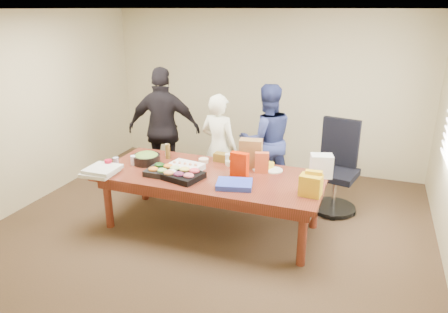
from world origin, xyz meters
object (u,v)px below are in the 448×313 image
at_px(person_right, 267,140).
at_px(sheet_cake, 185,167).
at_px(office_chair, 336,170).
at_px(person_center, 219,147).
at_px(salad_bowl, 147,159).
at_px(conference_table, 211,201).

xyz_separation_m(person_right, sheet_cake, (-0.74, -1.28, -0.06)).
relative_size(office_chair, person_center, 0.78).
bearing_deg(office_chair, salad_bowl, -145.99).
distance_m(office_chair, person_right, 1.12).
bearing_deg(conference_table, salad_bowl, 176.59).
bearing_deg(office_chair, conference_table, -132.64).
relative_size(person_center, person_right, 0.93).
height_order(office_chair, person_right, person_right).
distance_m(person_center, person_right, 0.73).
xyz_separation_m(office_chair, salad_bowl, (-2.38, -0.96, 0.19)).
xyz_separation_m(person_center, sheet_cake, (-0.13, -0.88, -0.00)).
relative_size(person_right, sheet_cake, 3.98).
bearing_deg(sheet_cake, office_chair, 38.43).
distance_m(conference_table, office_chair, 1.78).
relative_size(sheet_cake, salad_bowl, 1.18).
xyz_separation_m(person_center, person_right, (0.61, 0.39, 0.06)).
bearing_deg(office_chair, person_right, 177.73).
bearing_deg(person_right, sheet_cake, 30.47).
xyz_separation_m(conference_table, sheet_cake, (-0.36, 0.01, 0.41)).
xyz_separation_m(person_center, salad_bowl, (-0.71, -0.84, 0.02)).
bearing_deg(conference_table, office_chair, 35.33).
relative_size(office_chair, person_right, 0.73).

